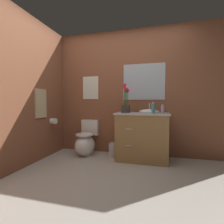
% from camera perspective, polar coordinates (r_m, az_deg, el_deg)
% --- Properties ---
extents(ground_plane, '(9.09, 9.09, 0.00)m').
position_cam_1_polar(ground_plane, '(2.29, -4.16, -23.81)').
color(ground_plane, '#B2ADA3').
extents(wall_back, '(4.24, 0.05, 2.50)m').
position_cam_1_polar(wall_back, '(3.40, 7.02, 6.67)').
color(wall_back, brown).
rests_on(wall_back, ground_plane).
extents(wall_left, '(0.05, 3.94, 2.50)m').
position_cam_1_polar(wall_left, '(3.14, -26.36, 6.68)').
color(wall_left, brown).
rests_on(wall_left, ground_plane).
extents(toilet, '(0.38, 0.59, 0.69)m').
position_cam_1_polar(toilet, '(3.44, -8.93, -10.26)').
color(toilet, white).
rests_on(toilet, ground_plane).
extents(vanity_cabinet, '(0.94, 0.56, 1.04)m').
position_cam_1_polar(vanity_cabinet, '(3.10, 10.27, -8.01)').
color(vanity_cabinet, '#9E7242').
rests_on(vanity_cabinet, ground_plane).
extents(flower_vase, '(0.14, 0.14, 0.54)m').
position_cam_1_polar(flower_vase, '(3.05, 4.78, 3.26)').
color(flower_vase, '#38332D').
rests_on(flower_vase, vanity_cabinet).
extents(soap_bottle, '(0.06, 0.06, 0.19)m').
position_cam_1_polar(soap_bottle, '(2.94, 13.90, 1.25)').
color(soap_bottle, teal).
rests_on(soap_bottle, vanity_cabinet).
extents(lotion_bottle, '(0.05, 0.05, 0.15)m').
position_cam_1_polar(lotion_bottle, '(2.90, 16.92, 0.80)').
color(lotion_bottle, '#B28CBF').
rests_on(lotion_bottle, vanity_cabinet).
extents(trash_bin, '(0.18, 0.18, 0.27)m').
position_cam_1_polar(trash_bin, '(3.27, 0.50, -12.87)').
color(trash_bin, '#B7B7BC').
rests_on(trash_bin, ground_plane).
extents(wall_poster, '(0.34, 0.01, 0.48)m').
position_cam_1_polar(wall_poster, '(3.61, -7.33, 8.19)').
color(wall_poster, silver).
extents(wall_mirror, '(0.80, 0.01, 0.70)m').
position_cam_1_polar(wall_mirror, '(3.36, 10.82, 10.10)').
color(wall_mirror, '#B2BCC6').
extents(hanging_towel, '(0.03, 0.28, 0.52)m').
position_cam_1_polar(hanging_towel, '(3.27, -23.18, 2.71)').
color(hanging_towel, tan).
extents(toilet_paper_roll, '(0.11, 0.11, 0.11)m').
position_cam_1_polar(toilet_paper_roll, '(3.49, -19.37, -2.94)').
color(toilet_paper_roll, white).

